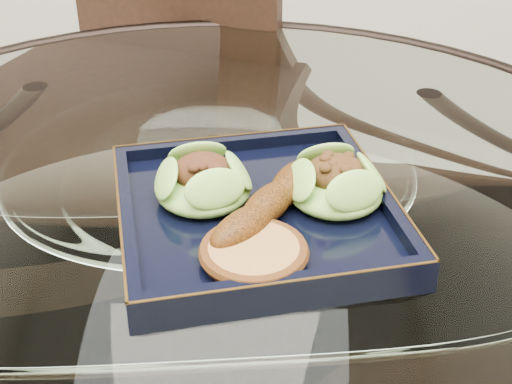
{
  "coord_description": "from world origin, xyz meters",
  "views": [
    {
      "loc": [
        0.07,
        -0.65,
        1.18
      ],
      "look_at": [
        0.05,
        -0.06,
        0.8
      ],
      "focal_mm": 50.0,
      "sensor_mm": 36.0,
      "label": 1
    }
  ],
  "objects": [
    {
      "name": "crumb_patty",
      "position": [
        0.05,
        -0.14,
        0.79
      ],
      "size": [
        0.11,
        0.11,
        0.02
      ],
      "primitive_type": "cylinder",
      "rotation": [
        0.0,
        0.0,
        -0.27
      ],
      "color": "#BE853F",
      "rests_on": "navy_plate"
    },
    {
      "name": "navy_plate",
      "position": [
        0.05,
        -0.06,
        0.77
      ],
      "size": [
        0.33,
        0.33,
        0.02
      ],
      "primitive_type": "cube",
      "rotation": [
        0.0,
        0.0,
        0.25
      ],
      "color": "black",
      "rests_on": "dining_table"
    },
    {
      "name": "roasted_plantain",
      "position": [
        0.06,
        -0.07,
        0.8
      ],
      "size": [
        0.11,
        0.16,
        0.03
      ],
      "primitive_type": "ellipsoid",
      "rotation": [
        0.0,
        0.0,
        1.06
      ],
      "color": "#66330A",
      "rests_on": "navy_plate"
    },
    {
      "name": "lettuce_wrap_right",
      "position": [
        0.13,
        -0.04,
        0.8
      ],
      "size": [
        0.11,
        0.11,
        0.03
      ],
      "primitive_type": "ellipsoid",
      "rotation": [
        0.0,
        0.0,
        -0.1
      ],
      "color": "#569E2D",
      "rests_on": "navy_plate"
    },
    {
      "name": "lettuce_wrap_left",
      "position": [
        -0.0,
        -0.04,
        0.8
      ],
      "size": [
        0.11,
        0.11,
        0.03
      ],
      "primitive_type": "ellipsoid",
      "rotation": [
        0.0,
        0.0,
        -0.1
      ],
      "color": "#5D952B",
      "rests_on": "navy_plate"
    },
    {
      "name": "dining_chair",
      "position": [
        -0.15,
        0.48,
        0.53
      ],
      "size": [
        0.52,
        0.52,
        0.95
      ],
      "rotation": [
        0.0,
        0.0,
        -0.31
      ],
      "color": "black",
      "rests_on": "ground"
    },
    {
      "name": "dining_table",
      "position": [
        -0.0,
        -0.0,
        0.6
      ],
      "size": [
        1.13,
        1.13,
        0.77
      ],
      "color": "white",
      "rests_on": "ground"
    }
  ]
}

